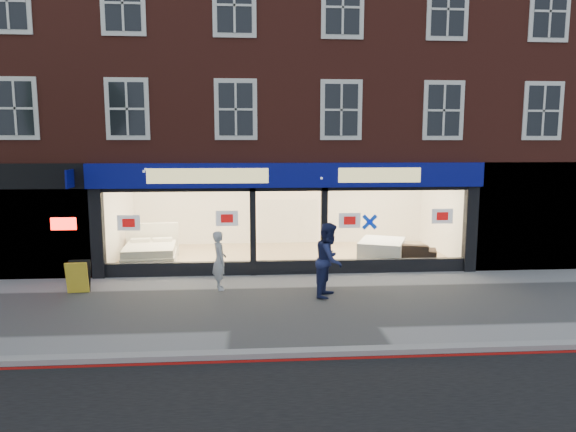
{
  "coord_description": "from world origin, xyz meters",
  "views": [
    {
      "loc": [
        -1.09,
        -11.79,
        3.84
      ],
      "look_at": [
        -0.06,
        2.5,
        1.82
      ],
      "focal_mm": 32.0,
      "sensor_mm": 36.0,
      "label": 1
    }
  ],
  "objects": [
    {
      "name": "building",
      "position": [
        -0.02,
        6.93,
        6.67
      ],
      "size": [
        19.0,
        8.26,
        10.3
      ],
      "color": "maroon",
      "rests_on": "ground"
    },
    {
      "name": "kerb_line",
      "position": [
        0.0,
        -3.1,
        0.01
      ],
      "size": [
        60.0,
        0.1,
        0.01
      ],
      "primitive_type": "cube",
      "color": "#8C0A07",
      "rests_on": "ground"
    },
    {
      "name": "showroom_floor",
      "position": [
        0.0,
        5.25,
        0.05
      ],
      "size": [
        11.0,
        4.5,
        0.1
      ],
      "primitive_type": "cube",
      "color": "tan",
      "rests_on": "ground"
    },
    {
      "name": "sofa",
      "position": [
        3.72,
        4.01,
        0.41
      ],
      "size": [
        2.25,
        1.4,
        0.61
      ],
      "primitive_type": "imported",
      "rotation": [
        0.0,
        0.0,
        2.84
      ],
      "color": "black",
      "rests_on": "showroom_floor"
    },
    {
      "name": "mattress_stack",
      "position": [
        3.1,
        4.19,
        0.43
      ],
      "size": [
        1.87,
        2.06,
        0.66
      ],
      "rotation": [
        0.0,
        0.0,
        -0.39
      ],
      "color": "silver",
      "rests_on": "showroom_floor"
    },
    {
      "name": "a_board",
      "position": [
        -5.59,
        1.5,
        0.42
      ],
      "size": [
        0.58,
        0.4,
        0.85
      ],
      "primitive_type": "cube",
      "rotation": [
        0.0,
        0.0,
        0.08
      ],
      "color": "yellow",
      "rests_on": "ground"
    },
    {
      "name": "kerb_stone",
      "position": [
        0.0,
        -2.9,
        0.06
      ],
      "size": [
        60.0,
        0.25,
        0.12
      ],
      "primitive_type": "cube",
      "color": "gray",
      "rests_on": "ground"
    },
    {
      "name": "ground",
      "position": [
        0.0,
        0.0,
        0.0
      ],
      "size": [
        120.0,
        120.0,
        0.0
      ],
      "primitive_type": "plane",
      "color": "gray",
      "rests_on": "ground"
    },
    {
      "name": "pedestrian_blue",
      "position": [
        0.86,
        0.75,
        0.94
      ],
      "size": [
        1.02,
        1.12,
        1.89
      ],
      "primitive_type": "imported",
      "rotation": [
        0.0,
        0.0,
        1.17
      ],
      "color": "#1C234E",
      "rests_on": "ground"
    },
    {
      "name": "pedestrian_grey",
      "position": [
        -1.95,
        1.6,
        0.78
      ],
      "size": [
        0.5,
        0.65,
        1.56
      ],
      "primitive_type": "imported",
      "rotation": [
        0.0,
        0.0,
        1.82
      ],
      "color": "#B2B6BA",
      "rests_on": "ground"
    },
    {
      "name": "bedside_table",
      "position": [
        -5.1,
        5.87,
        0.38
      ],
      "size": [
        0.58,
        0.58,
        0.55
      ],
      "primitive_type": "cube",
      "rotation": [
        0.0,
        0.0,
        0.38
      ],
      "color": "brown",
      "rests_on": "showroom_floor"
    },
    {
      "name": "display_bed",
      "position": [
        -4.31,
        4.47,
        0.42
      ],
      "size": [
        1.82,
        2.14,
        1.13
      ],
      "rotation": [
        0.0,
        0.0,
        0.09
      ],
      "color": "white",
      "rests_on": "showroom_floor"
    }
  ]
}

